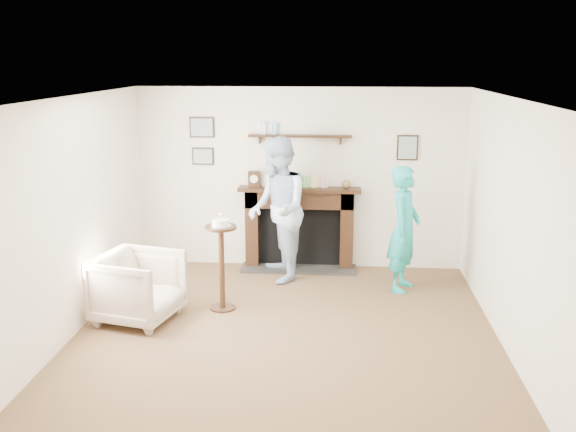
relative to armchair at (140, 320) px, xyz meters
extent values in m
plane|color=brown|center=(1.68, -0.38, 0.00)|extent=(5.00, 5.00, 0.00)
cube|color=#F1E1CD|center=(1.68, 2.12, 1.25)|extent=(4.50, 0.04, 2.50)
cube|color=#F1E1CD|center=(-0.57, -0.38, 1.25)|extent=(0.04, 5.00, 2.50)
cube|color=#F1E1CD|center=(3.93, -0.38, 1.25)|extent=(0.04, 5.00, 2.50)
cube|color=white|center=(1.68, -0.38, 2.50)|extent=(4.50, 5.00, 0.04)
cube|color=black|center=(1.02, 2.02, 0.55)|extent=(0.18, 0.20, 1.10)
cube|color=black|center=(2.34, 2.02, 0.55)|extent=(0.18, 0.20, 1.10)
cube|color=black|center=(1.68, 2.02, 0.98)|extent=(1.50, 0.20, 0.24)
cube|color=black|center=(1.68, 2.09, 0.43)|extent=(1.14, 0.06, 0.86)
cube|color=#2F2D2A|center=(1.68, 1.90, 0.01)|extent=(1.60, 0.44, 0.03)
cube|color=black|center=(1.68, 1.99, 1.12)|extent=(1.68, 0.26, 0.05)
cube|color=black|center=(1.68, 2.04, 1.85)|extent=(1.40, 0.15, 0.03)
cube|color=black|center=(0.33, 2.10, 1.95)|extent=(0.34, 0.03, 0.28)
cube|color=black|center=(0.33, 2.10, 1.55)|extent=(0.30, 0.03, 0.24)
cube|color=black|center=(3.13, 2.10, 1.70)|extent=(0.28, 0.03, 0.34)
cube|color=black|center=(1.06, 1.99, 1.26)|extent=(0.16, 0.09, 0.22)
cylinder|color=silver|center=(1.06, 1.94, 1.27)|extent=(0.11, 0.01, 0.11)
sphere|color=green|center=(2.32, 1.99, 1.21)|extent=(0.12, 0.12, 0.12)
imported|color=tan|center=(0.00, 0.00, 0.00)|extent=(1.02, 1.01, 0.78)
imported|color=silver|center=(1.42, 1.50, 0.00)|extent=(0.94, 1.08, 1.91)
imported|color=#20A5B7|center=(3.04, 1.24, 0.00)|extent=(0.55, 0.67, 1.59)
cylinder|color=black|center=(0.88, 0.40, 0.01)|extent=(0.30, 0.30, 0.02)
cylinder|color=black|center=(0.88, 0.40, 0.50)|extent=(0.06, 0.06, 0.96)
cylinder|color=black|center=(0.88, 0.40, 0.99)|extent=(0.36, 0.36, 0.03)
cylinder|color=silver|center=(0.88, 0.40, 1.01)|extent=(0.24, 0.24, 0.01)
cylinder|color=silver|center=(0.88, 0.40, 1.05)|extent=(0.19, 0.19, 0.07)
cylinder|color=#DAC38A|center=(0.88, 0.40, 1.11)|extent=(0.01, 0.01, 0.05)
sphere|color=orange|center=(0.88, 0.40, 1.15)|extent=(0.02, 0.02, 0.02)
camera|label=1|loc=(2.21, -6.59, 2.89)|focal=40.00mm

